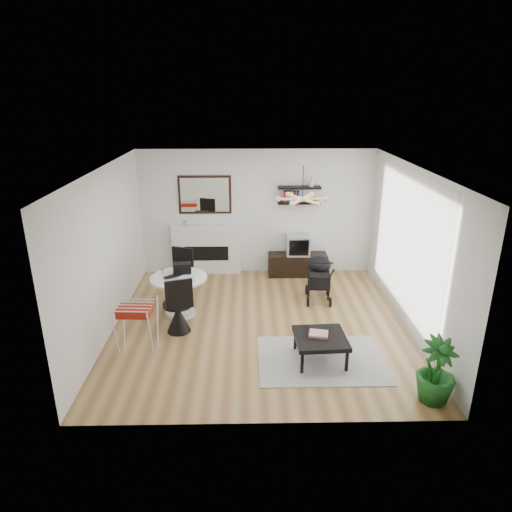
{
  "coord_description": "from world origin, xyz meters",
  "views": [
    {
      "loc": [
        -0.21,
        -7.03,
        3.83
      ],
      "look_at": [
        -0.06,
        0.4,
        1.12
      ],
      "focal_mm": 32.0,
      "sensor_mm": 36.0,
      "label": 1
    }
  ],
  "objects_px": {
    "tv_console": "(297,264)",
    "dining_table": "(179,290)",
    "fireplace": "(206,243)",
    "potted_plant": "(436,371)",
    "crt_tv": "(298,245)",
    "drying_rack": "(137,328)",
    "stroller": "(319,280)",
    "coffee_table": "(321,339)"
  },
  "relations": [
    {
      "from": "dining_table",
      "to": "stroller",
      "type": "bearing_deg",
      "value": 12.89
    },
    {
      "from": "tv_console",
      "to": "dining_table",
      "type": "xyz_separation_m",
      "value": [
        -2.31,
        -1.85,
        0.24
      ]
    },
    {
      "from": "coffee_table",
      "to": "dining_table",
      "type": "bearing_deg",
      "value": 146.1
    },
    {
      "from": "tv_console",
      "to": "stroller",
      "type": "height_order",
      "value": "stroller"
    },
    {
      "from": "tv_console",
      "to": "crt_tv",
      "type": "bearing_deg",
      "value": -127.89
    },
    {
      "from": "dining_table",
      "to": "crt_tv",
      "type": "bearing_deg",
      "value": 38.57
    },
    {
      "from": "fireplace",
      "to": "drying_rack",
      "type": "xyz_separation_m",
      "value": [
        -0.79,
        -3.31,
        -0.24
      ]
    },
    {
      "from": "stroller",
      "to": "coffee_table",
      "type": "xyz_separation_m",
      "value": [
        -0.29,
        -2.14,
        -0.04
      ]
    },
    {
      "from": "fireplace",
      "to": "dining_table",
      "type": "relative_size",
      "value": 2.16
    },
    {
      "from": "coffee_table",
      "to": "fireplace",
      "type": "bearing_deg",
      "value": 119.06
    },
    {
      "from": "drying_rack",
      "to": "stroller",
      "type": "bearing_deg",
      "value": 35.12
    },
    {
      "from": "tv_console",
      "to": "stroller",
      "type": "distance_m",
      "value": 1.29
    },
    {
      "from": "tv_console",
      "to": "dining_table",
      "type": "height_order",
      "value": "dining_table"
    },
    {
      "from": "dining_table",
      "to": "fireplace",
      "type": "bearing_deg",
      "value": 80.71
    },
    {
      "from": "tv_console",
      "to": "fireplace",
      "type": "bearing_deg",
      "value": 175.52
    },
    {
      "from": "fireplace",
      "to": "crt_tv",
      "type": "xyz_separation_m",
      "value": [
        1.98,
        -0.16,
        0.01
      ]
    },
    {
      "from": "drying_rack",
      "to": "stroller",
      "type": "distance_m",
      "value": 3.59
    },
    {
      "from": "dining_table",
      "to": "potted_plant",
      "type": "height_order",
      "value": "potted_plant"
    },
    {
      "from": "drying_rack",
      "to": "crt_tv",
      "type": "bearing_deg",
      "value": 51.84
    },
    {
      "from": "fireplace",
      "to": "coffee_table",
      "type": "distance_m",
      "value": 4.07
    },
    {
      "from": "drying_rack",
      "to": "stroller",
      "type": "relative_size",
      "value": 0.9
    },
    {
      "from": "dining_table",
      "to": "potted_plant",
      "type": "relative_size",
      "value": 1.12
    },
    {
      "from": "fireplace",
      "to": "drying_rack",
      "type": "relative_size",
      "value": 2.56
    },
    {
      "from": "stroller",
      "to": "dining_table",
      "type": "bearing_deg",
      "value": -162.57
    },
    {
      "from": "crt_tv",
      "to": "drying_rack",
      "type": "distance_m",
      "value": 4.21
    },
    {
      "from": "crt_tv",
      "to": "coffee_table",
      "type": "bearing_deg",
      "value": -90.23
    },
    {
      "from": "tv_console",
      "to": "stroller",
      "type": "relative_size",
      "value": 1.35
    },
    {
      "from": "stroller",
      "to": "drying_rack",
      "type": "bearing_deg",
      "value": -143.47
    },
    {
      "from": "coffee_table",
      "to": "potted_plant",
      "type": "distance_m",
      "value": 1.66
    },
    {
      "from": "tv_console",
      "to": "crt_tv",
      "type": "relative_size",
      "value": 2.57
    },
    {
      "from": "tv_console",
      "to": "crt_tv",
      "type": "xyz_separation_m",
      "value": [
        -0.0,
        -0.0,
        0.45
      ]
    },
    {
      "from": "coffee_table",
      "to": "potted_plant",
      "type": "xyz_separation_m",
      "value": [
        1.34,
        -0.97,
        0.09
      ]
    },
    {
      "from": "fireplace",
      "to": "crt_tv",
      "type": "distance_m",
      "value": 1.99
    },
    {
      "from": "fireplace",
      "to": "potted_plant",
      "type": "height_order",
      "value": "fireplace"
    },
    {
      "from": "fireplace",
      "to": "drying_rack",
      "type": "bearing_deg",
      "value": -103.37
    },
    {
      "from": "coffee_table",
      "to": "stroller",
      "type": "bearing_deg",
      "value": 82.24
    },
    {
      "from": "dining_table",
      "to": "drying_rack",
      "type": "height_order",
      "value": "drying_rack"
    },
    {
      "from": "tv_console",
      "to": "drying_rack",
      "type": "xyz_separation_m",
      "value": [
        -2.77,
        -3.16,
        0.21
      ]
    },
    {
      "from": "tv_console",
      "to": "drying_rack",
      "type": "relative_size",
      "value": 1.5
    },
    {
      "from": "drying_rack",
      "to": "potted_plant",
      "type": "relative_size",
      "value": 0.95
    },
    {
      "from": "fireplace",
      "to": "coffee_table",
      "type": "relative_size",
      "value": 2.73
    },
    {
      "from": "fireplace",
      "to": "stroller",
      "type": "xyz_separation_m",
      "value": [
        2.26,
        -1.41,
        -0.28
      ]
    }
  ]
}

